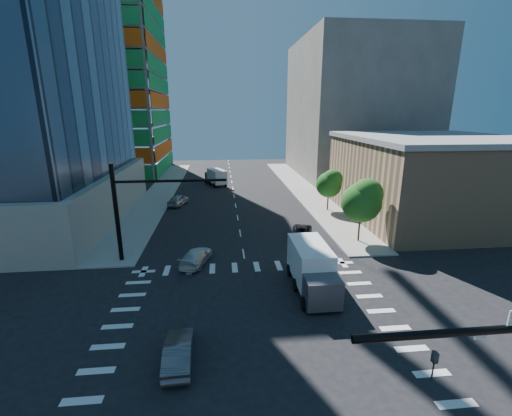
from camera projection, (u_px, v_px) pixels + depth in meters
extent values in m
plane|color=black|center=(256.00, 327.00, 22.26)|extent=(160.00, 160.00, 0.00)
cube|color=silver|center=(256.00, 327.00, 22.26)|extent=(20.00, 20.00, 0.01)
cube|color=gray|center=(302.00, 189.00, 61.73)|extent=(5.00, 60.00, 0.15)
cube|color=gray|center=(161.00, 192.00, 59.31)|extent=(5.00, 60.00, 0.15)
cube|color=#19893D|center=(158.00, 58.00, 73.48)|extent=(0.12, 24.00, 49.00)
cube|color=#D14F0C|center=(73.00, 47.00, 60.20)|extent=(24.00, 0.12, 49.00)
cube|color=tan|center=(430.00, 180.00, 44.37)|extent=(20.00, 22.00, 10.00)
cube|color=slate|center=(436.00, 138.00, 42.93)|extent=(20.50, 22.50, 0.60)
cube|color=#5F5B55|center=(355.00, 109.00, 73.70)|extent=(24.00, 30.00, 28.00)
imported|color=black|center=(433.00, 367.00, 9.88)|extent=(0.16, 0.20, 1.00)
cylinder|color=black|center=(117.00, 214.00, 30.88)|extent=(0.40, 0.40, 9.00)
cylinder|color=black|center=(171.00, 181.00, 30.58)|extent=(10.00, 0.24, 0.24)
imported|color=black|center=(183.00, 193.00, 30.97)|extent=(0.16, 0.20, 1.00)
cylinder|color=#382316|center=(359.00, 230.00, 36.52)|extent=(0.20, 0.20, 2.27)
sphere|color=#1A5416|center=(361.00, 203.00, 35.67)|extent=(4.16, 4.16, 4.16)
sphere|color=#2B6822|center=(367.00, 194.00, 35.16)|extent=(3.25, 3.25, 3.25)
cylinder|color=#382316|center=(328.00, 203.00, 48.08)|extent=(0.20, 0.20, 1.92)
sphere|color=#1A5416|center=(329.00, 185.00, 47.37)|extent=(3.52, 3.52, 3.52)
sphere|color=#2B6822|center=(333.00, 179.00, 46.89)|extent=(2.75, 2.75, 2.75)
imported|color=black|center=(301.00, 232.00, 37.79)|extent=(3.44, 5.06, 1.29)
imported|color=silver|center=(196.00, 256.00, 31.43)|extent=(3.27, 5.19, 1.40)
imported|color=#A4A7AC|center=(178.00, 200.00, 51.06)|extent=(3.18, 4.99, 1.58)
imported|color=#4D4E53|center=(178.00, 351.00, 18.98)|extent=(1.67, 4.35, 1.41)
cube|color=white|center=(313.00, 267.00, 26.19)|extent=(2.62, 5.45, 2.83)
cube|color=#44454C|center=(313.00, 275.00, 26.38)|extent=(2.51, 1.96, 2.07)
cube|color=silver|center=(215.00, 175.00, 64.96)|extent=(3.83, 5.24, 2.47)
cube|color=#44454C|center=(215.00, 179.00, 65.13)|extent=(2.65, 2.38, 1.80)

